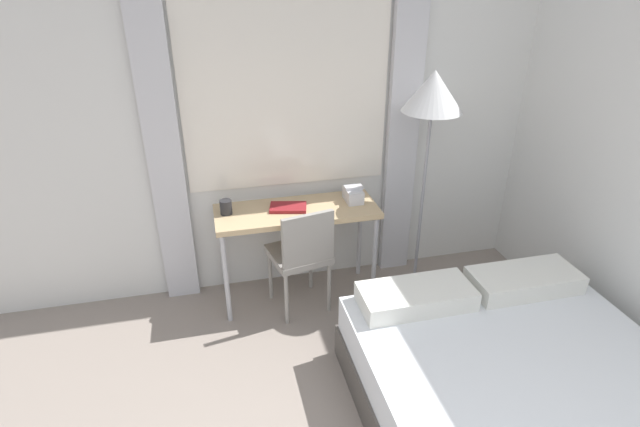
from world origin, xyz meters
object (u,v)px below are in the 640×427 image
object	(u,v)px
bed	(533,411)
telephone	(353,194)
desk	(297,218)
standing_lamp	(432,101)
desk_chair	(302,252)
mug	(226,207)
book	(288,207)

from	to	relation	value
bed	telephone	distance (m)	1.84
desk	standing_lamp	size ratio (longest dim) A/B	0.68
desk	telephone	bearing A→B (deg)	4.91
desk_chair	standing_lamp	size ratio (longest dim) A/B	0.49
bed	standing_lamp	world-z (taller)	standing_lamp
telephone	mug	world-z (taller)	telephone
desk	desk_chair	world-z (taller)	desk_chair
desk_chair	mug	xyz separation A→B (m)	(-0.50, 0.22, 0.31)
standing_lamp	mug	world-z (taller)	standing_lamp
desk_chair	mug	bearing A→B (deg)	144.88
desk_chair	standing_lamp	xyz separation A→B (m)	(0.93, 0.07, 1.02)
standing_lamp	telephone	size ratio (longest dim) A/B	9.36
desk	bed	xyz separation A→B (m)	(0.95, -1.63, -0.45)
desk	bed	distance (m)	1.94
mug	bed	bearing A→B (deg)	-49.07
desk_chair	bed	world-z (taller)	desk_chair
desk_chair	standing_lamp	distance (m)	1.39
telephone	bed	bearing A→B (deg)	-73.06
desk	bed	size ratio (longest dim) A/B	0.62
bed	desk	bearing A→B (deg)	120.17
desk	telephone	size ratio (longest dim) A/B	6.39
telephone	mug	size ratio (longest dim) A/B	1.78
book	bed	bearing A→B (deg)	-58.52
standing_lamp	bed	bearing A→B (deg)	-89.48
bed	telephone	world-z (taller)	telephone
mug	telephone	bearing A→B (deg)	-0.21
desk_chair	desk	bearing A→B (deg)	77.90
standing_lamp	telephone	world-z (taller)	standing_lamp
bed	mug	xyz separation A→B (m)	(-1.45, 1.67, 0.58)
desk_chair	telephone	bearing A→B (deg)	14.58
standing_lamp	book	distance (m)	1.25
standing_lamp	book	bearing A→B (deg)	172.80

